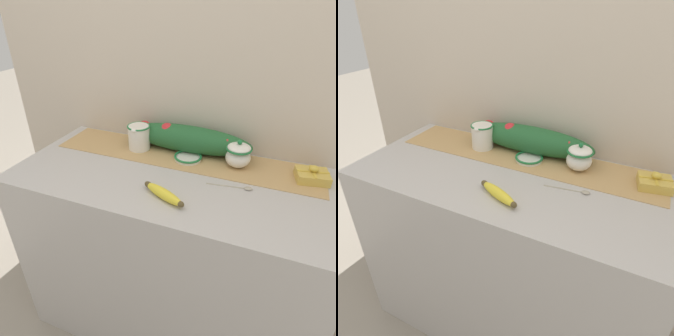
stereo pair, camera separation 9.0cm
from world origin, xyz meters
The scene contains 11 objects.
ground_plane centered at (0.00, 0.00, 0.00)m, with size 12.00×12.00×0.00m, color gray.
countertop centered at (0.00, 0.00, 0.47)m, with size 1.32×0.61×0.93m, color #B7B2AD.
back_wall centered at (0.00, 0.32, 1.20)m, with size 2.12×0.04×2.40m, color beige.
table_runner centered at (0.00, 0.17, 0.93)m, with size 1.21×0.25×0.00m, color tan.
cream_pitcher centered at (-0.22, 0.17, 1.00)m, with size 0.11×0.13×0.12m.
sugar_bowl centered at (0.25, 0.17, 0.99)m, with size 0.11×0.11×0.12m.
small_dish centered at (0.03, 0.15, 0.94)m, with size 0.13×0.13×0.02m.
banana centered at (0.04, -0.16, 0.95)m, with size 0.19×0.11×0.04m.
spoon centered at (0.30, 0.01, 0.94)m, with size 0.18×0.04×0.01m.
gift_box centered at (0.55, 0.17, 0.96)m, with size 0.14×0.12×0.07m.
poinsettia_garland centered at (0.00, 0.23, 1.00)m, with size 0.60×0.14×0.13m.
Camera 1 is at (0.39, -0.99, 1.58)m, focal length 32.00 mm.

